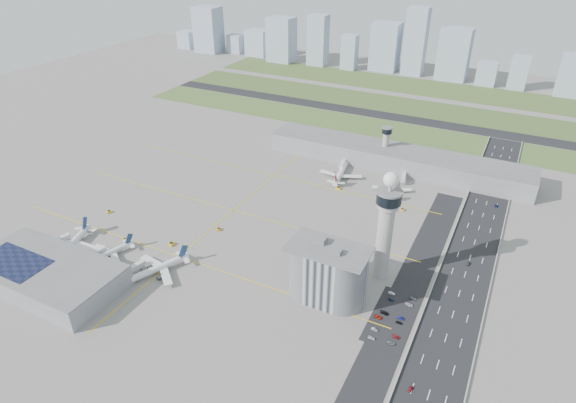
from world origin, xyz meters
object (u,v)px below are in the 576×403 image
at_px(car_lot_3, 384,313).
at_px(car_hw_4, 490,167).
at_px(admin_building, 327,273).
at_px(car_lot_11, 413,298).
at_px(jet_bridge_near_0, 49,247).
at_px(car_lot_4, 391,300).
at_px(tug_2, 171,244).
at_px(car_lot_9, 401,318).
at_px(tug_4, 338,188).
at_px(car_lot_1, 375,329).
at_px(jet_bridge_far_1, 404,175).
at_px(tug_1, 125,239).
at_px(secondary_tower, 386,142).
at_px(jet_bridge_far_0, 344,162).
at_px(tug_5, 402,209).
at_px(car_lot_7, 396,337).
at_px(car_lot_10, 409,305).
at_px(car_hw_1, 468,264).
at_px(car_lot_5, 392,293).
at_px(control_tower, 386,222).
at_px(airplane_far_b, 392,185).
at_px(airplane_far_a, 341,170).
at_px(airplane_near_a, 70,242).
at_px(tug_3, 219,229).
at_px(jet_bridge_near_1, 85,261).
at_px(car_hw_0, 410,389).
at_px(car_lot_2, 378,317).
at_px(car_lot_6, 391,343).
at_px(airplane_near_c, 156,266).
at_px(jet_bridge_near_2, 124,276).
at_px(car_lot_0, 371,338).
at_px(airplane_near_b, 106,251).

xyz_separation_m(car_lot_3, car_hw_4, (25.43, 203.47, -0.07)).
relative_size(admin_building, car_lot_11, 10.14).
xyz_separation_m(jet_bridge_near_0, car_lot_4, (196.82, 51.03, -2.30)).
relative_size(tug_2, car_lot_9, 1.02).
bearing_deg(tug_4, car_lot_1, 25.22).
height_order(jet_bridge_far_1, tug_1, jet_bridge_far_1).
height_order(secondary_tower, car_hw_4, secondary_tower).
xyz_separation_m(jet_bridge_far_0, car_lot_11, (91.85, -135.78, -2.25)).
distance_m(tug_5, car_lot_7, 121.01).
bearing_deg(car_lot_10, jet_bridge_near_0, 104.30).
bearing_deg(car_hw_1, jet_bridge_far_1, 125.53).
xyz_separation_m(admin_building, car_lot_5, (30.69, 16.98, -14.71)).
bearing_deg(car_lot_5, control_tower, 38.89).
relative_size(airplane_far_b, car_lot_7, 8.88).
xyz_separation_m(airplane_far_a, tug_5, (57.03, -28.71, -4.66)).
height_order(airplane_near_a, jet_bridge_far_1, airplane_near_a).
height_order(tug_3, car_lot_4, tug_3).
distance_m(jet_bridge_far_0, car_lot_7, 190.12).
bearing_deg(car_lot_11, car_hw_1, -27.71).
bearing_deg(jet_bridge_near_1, car_hw_0, -79.98).
xyz_separation_m(jet_bridge_near_0, car_lot_2, (194.82, 35.40, -2.26)).
xyz_separation_m(tug_4, car_lot_10, (80.16, -101.05, -0.35)).
xyz_separation_m(car_lot_5, car_lot_6, (10.11, -34.45, -0.05)).
bearing_deg(car_lot_4, car_lot_6, -159.03).
bearing_deg(airplane_far_a, airplane_near_c, 154.58).
bearing_deg(airplane_far_a, tug_4, -171.86).
bearing_deg(car_hw_1, tug_4, 154.37).
xyz_separation_m(secondary_tower, car_hw_0, (77.44, -210.95, -18.22)).
bearing_deg(car_lot_9, car_lot_2, 111.41).
distance_m(tug_5, car_hw_4, 109.07).
bearing_deg(car_lot_3, car_lot_4, 5.53).
xyz_separation_m(jet_bridge_near_2, tug_5, (117.27, 143.82, -1.97)).
distance_m(airplane_near_c, car_lot_0, 124.68).
relative_size(airplane_near_b, car_lot_7, 8.81).
height_order(secondary_tower, admin_building, admin_building).
bearing_deg(jet_bridge_far_1, car_hw_4, 121.29).
relative_size(airplane_near_a, jet_bridge_near_2, 2.98).
bearing_deg(car_lot_9, tug_2, 89.06).
relative_size(tug_1, car_hw_4, 0.85).
xyz_separation_m(tug_4, car_lot_6, (79.52, -130.95, -0.38)).
distance_m(car_lot_1, car_hw_4, 218.31).
bearing_deg(tug_3, car_lot_4, 144.29).
distance_m(car_lot_4, car_hw_0, 56.19).
bearing_deg(tug_2, car_lot_0, -13.03).
xyz_separation_m(tug_4, car_lot_7, (80.33, -126.06, -0.35)).
height_order(tug_3, car_lot_1, tug_3).
xyz_separation_m(tug_4, tug_5, (50.99, -8.66, -0.03)).
xyz_separation_m(airplane_far_b, car_lot_6, (43.17, -146.46, -4.31)).
bearing_deg(car_lot_10, car_hw_0, -164.45).
bearing_deg(car_lot_2, airplane_near_b, 104.95).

